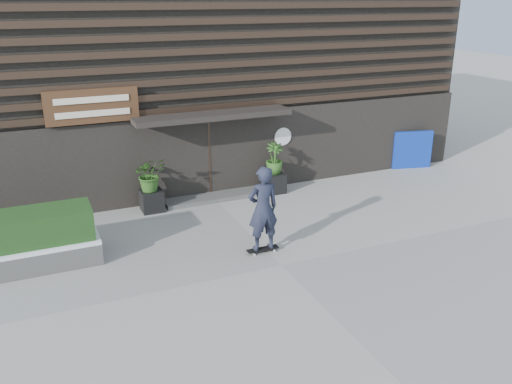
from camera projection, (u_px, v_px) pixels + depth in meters
name	position (u px, v px, depth m)	size (l,w,h in m)	color
ground	(282.00, 265.00, 12.06)	(80.00, 80.00, 0.00)	#9B9993
entrance_step	(214.00, 197.00, 16.00)	(3.00, 0.80, 0.12)	#494946
planter_pot_left	(152.00, 201.00, 15.03)	(0.60, 0.60, 0.60)	black
bamboo_left	(150.00, 174.00, 14.76)	(0.86, 0.75, 0.96)	#2D591E
planter_pot_right	(274.00, 183.00, 16.46)	(0.60, 0.60, 0.60)	black
bamboo_right	(274.00, 158.00, 16.19)	(0.54, 0.54, 0.96)	#2D591E
raised_bed	(18.00, 258.00, 11.87)	(3.50, 1.20, 0.50)	#454542
snow_layer	(16.00, 246.00, 11.77)	(3.50, 1.20, 0.08)	white
hedge	(13.00, 230.00, 11.63)	(3.30, 1.00, 0.70)	#183814
blue_tarp	(412.00, 150.00, 18.64)	(1.40, 0.12, 1.31)	#0B2999
building	(161.00, 46.00, 19.25)	(18.00, 11.00, 8.00)	black
skateboarder	(263.00, 209.00, 12.31)	(0.78, 0.49, 2.13)	black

